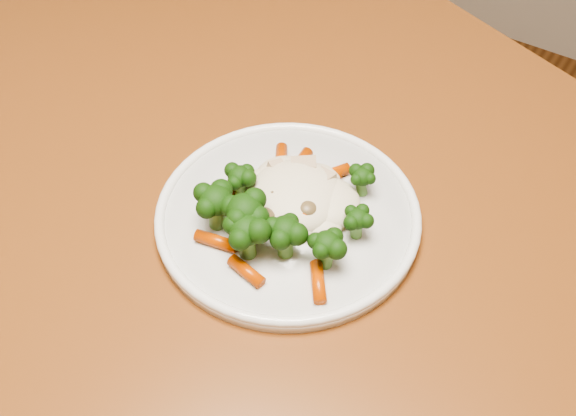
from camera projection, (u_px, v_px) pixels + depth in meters
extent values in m
cube|color=brown|center=(306.00, 280.00, 0.69)|extent=(1.51, 1.26, 0.04)
cube|color=brown|center=(268.00, 108.00, 1.43)|extent=(0.08, 0.08, 0.71)
cylinder|color=white|center=(288.00, 217.00, 0.71)|extent=(0.26, 0.26, 0.01)
ellipsoid|color=beige|center=(296.00, 189.00, 0.70)|extent=(0.11, 0.10, 0.04)
ellipsoid|color=black|center=(217.00, 210.00, 0.68)|extent=(0.05, 0.05, 0.05)
ellipsoid|color=black|center=(247.00, 239.00, 0.65)|extent=(0.05, 0.05, 0.05)
ellipsoid|color=black|center=(285.00, 239.00, 0.66)|extent=(0.05, 0.05, 0.04)
ellipsoid|color=black|center=(326.00, 251.00, 0.65)|extent=(0.04, 0.04, 0.04)
ellipsoid|color=black|center=(357.00, 225.00, 0.67)|extent=(0.04, 0.04, 0.03)
ellipsoid|color=black|center=(362.00, 183.00, 0.71)|extent=(0.03, 0.03, 0.03)
ellipsoid|color=black|center=(240.00, 183.00, 0.71)|extent=(0.04, 0.04, 0.03)
ellipsoid|color=black|center=(217.00, 208.00, 0.68)|extent=(0.04, 0.04, 0.04)
ellipsoid|color=black|center=(245.00, 221.00, 0.66)|extent=(0.06, 0.06, 0.05)
cylinder|color=#CB4804|center=(281.00, 164.00, 0.74)|extent=(0.04, 0.05, 0.01)
cylinder|color=#CB4804|center=(332.00, 174.00, 0.73)|extent=(0.03, 0.04, 0.01)
cylinder|color=#CB4804|center=(345.00, 211.00, 0.70)|extent=(0.05, 0.03, 0.01)
cylinder|color=#CB4804|center=(225.00, 198.00, 0.71)|extent=(0.02, 0.04, 0.01)
cylinder|color=#CB4804|center=(216.00, 241.00, 0.67)|extent=(0.04, 0.02, 0.01)
cylinder|color=#CB4804|center=(246.00, 271.00, 0.65)|extent=(0.04, 0.02, 0.01)
cylinder|color=#CB4804|center=(318.00, 282.00, 0.64)|extent=(0.03, 0.04, 0.01)
cylinder|color=#CB4804|center=(311.00, 201.00, 0.69)|extent=(0.02, 0.05, 0.01)
cylinder|color=#CB4804|center=(285.00, 175.00, 0.71)|extent=(0.03, 0.05, 0.01)
cylinder|color=#CB4804|center=(297.00, 167.00, 0.74)|extent=(0.02, 0.05, 0.01)
cylinder|color=#CB4804|center=(321.00, 174.00, 0.73)|extent=(0.04, 0.03, 0.01)
ellipsoid|color=brown|center=(299.00, 193.00, 0.69)|extent=(0.02, 0.02, 0.02)
ellipsoid|color=brown|center=(307.00, 209.00, 0.68)|extent=(0.02, 0.02, 0.02)
ellipsoid|color=brown|center=(275.00, 196.00, 0.69)|extent=(0.02, 0.02, 0.01)
ellipsoid|color=brown|center=(264.00, 217.00, 0.67)|extent=(0.02, 0.02, 0.02)
cube|color=tan|center=(301.00, 173.00, 0.71)|extent=(0.02, 0.02, 0.01)
cube|color=tan|center=(325.00, 177.00, 0.71)|extent=(0.02, 0.02, 0.01)
cube|color=tan|center=(276.00, 166.00, 0.72)|extent=(0.02, 0.02, 0.01)
cube|color=tan|center=(304.00, 166.00, 0.72)|extent=(0.03, 0.03, 0.01)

